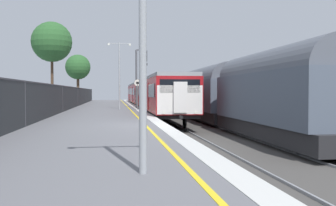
# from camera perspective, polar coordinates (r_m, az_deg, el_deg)

# --- Properties ---
(ground) EXTENTS (17.40, 110.00, 1.21)m
(ground) POSITION_cam_1_polar(r_m,az_deg,el_deg) (17.08, 6.61, -5.31)
(ground) COLOR slate
(commuter_train_at_platform) EXTENTS (2.83, 42.20, 3.81)m
(commuter_train_at_platform) POSITION_cam_1_polar(r_m,az_deg,el_deg) (42.34, -3.17, 1.40)
(commuter_train_at_platform) COLOR maroon
(commuter_train_at_platform) RESTS_ON ground
(freight_train_adjacent_track) EXTENTS (2.60, 37.70, 4.51)m
(freight_train_adjacent_track) POSITION_cam_1_polar(r_m,az_deg,el_deg) (31.21, 6.19, 1.65)
(freight_train_adjacent_track) COLOR #232326
(freight_train_adjacent_track) RESTS_ON ground
(signal_gantry) EXTENTS (1.10, 0.24, 5.39)m
(signal_gantry) POSITION_cam_1_polar(r_m,az_deg,el_deg) (34.31, -4.44, 4.82)
(signal_gantry) COLOR #47474C
(signal_gantry) RESTS_ON ground
(speed_limit_sign) EXTENTS (0.59, 0.08, 2.53)m
(speed_limit_sign) POSITION_cam_1_polar(r_m,az_deg,el_deg) (31.05, -4.69, 1.96)
(speed_limit_sign) COLOR #59595B
(speed_limit_sign) RESTS_ON ground
(platform_lamp_near) EXTENTS (2.00, 0.20, 4.81)m
(platform_lamp_near) POSITION_cam_1_polar(r_m,az_deg,el_deg) (6.82, -3.91, 13.72)
(platform_lamp_near) COLOR #93999E
(platform_lamp_near) RESTS_ON ground
(platform_lamp_mid) EXTENTS (2.00, 0.20, 5.74)m
(platform_lamp_mid) POSITION_cam_1_polar(r_m,az_deg,el_deg) (32.37, -7.48, 5.06)
(platform_lamp_mid) COLOR #93999E
(platform_lamp_mid) RESTS_ON ground
(platform_back_fence) EXTENTS (0.07, 99.00, 1.96)m
(platform_back_fence) POSITION_cam_1_polar(r_m,az_deg,el_deg) (16.79, -21.10, 0.04)
(platform_back_fence) COLOR #282B2D
(platform_back_fence) RESTS_ON ground
(background_tree_left) EXTENTS (4.26, 4.26, 8.95)m
(background_tree_left) POSITION_cam_1_polar(r_m,az_deg,el_deg) (41.98, -17.27, 8.78)
(background_tree_left) COLOR #473323
(background_tree_left) RESTS_ON ground
(background_tree_centre) EXTENTS (3.57, 3.57, 6.86)m
(background_tree_centre) POSITION_cam_1_polar(r_m,az_deg,el_deg) (55.19, -13.66, 5.24)
(background_tree_centre) COLOR #473323
(background_tree_centre) RESTS_ON ground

